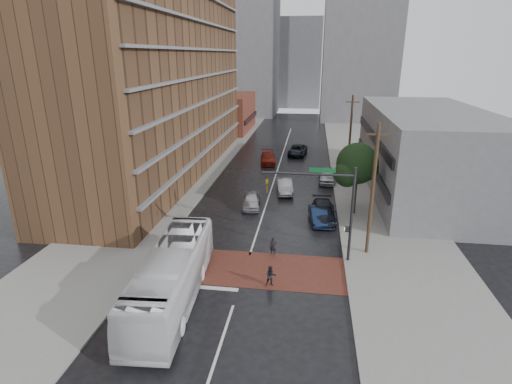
% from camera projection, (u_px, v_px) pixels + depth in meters
% --- Properties ---
extents(ground, '(160.00, 160.00, 0.00)m').
position_uv_depth(ground, '(244.00, 272.00, 27.93)').
color(ground, black).
rests_on(ground, ground).
extents(crosswalk, '(14.00, 5.00, 0.02)m').
position_uv_depth(crosswalk, '(245.00, 268.00, 28.39)').
color(crosswalk, maroon).
rests_on(crosswalk, ground).
extents(sidewalk_west, '(9.00, 90.00, 0.15)m').
position_uv_depth(sidewalk_west, '(190.00, 169.00, 52.82)').
color(sidewalk_west, gray).
rests_on(sidewalk_west, ground).
extents(sidewalk_east, '(9.00, 90.00, 0.15)m').
position_uv_depth(sidewalk_east, '(368.00, 176.00, 49.79)').
color(sidewalk_east, gray).
rests_on(sidewalk_east, ground).
extents(apartment_block, '(10.00, 44.00, 28.00)m').
position_uv_depth(apartment_block, '(161.00, 58.00, 47.66)').
color(apartment_block, brown).
rests_on(apartment_block, ground).
extents(storefront_west, '(8.00, 16.00, 7.00)m').
position_uv_depth(storefront_west, '(230.00, 113.00, 78.91)').
color(storefront_west, maroon).
rests_on(storefront_west, ground).
extents(building_east, '(11.00, 26.00, 9.00)m').
position_uv_depth(building_east, '(425.00, 152.00, 43.01)').
color(building_east, gray).
rests_on(building_east, ground).
extents(distant_tower_west, '(18.00, 16.00, 32.00)m').
position_uv_depth(distant_tower_west, '(240.00, 48.00, 97.55)').
color(distant_tower_west, gray).
rests_on(distant_tower_west, ground).
extents(distant_tower_east, '(16.00, 14.00, 36.00)m').
position_uv_depth(distant_tower_east, '(361.00, 37.00, 87.60)').
color(distant_tower_east, gray).
rests_on(distant_tower_east, ground).
extents(distant_tower_center, '(12.00, 10.00, 24.00)m').
position_uv_depth(distant_tower_center, '(300.00, 63.00, 112.93)').
color(distant_tower_center, gray).
rests_on(distant_tower_center, ground).
extents(street_tree, '(4.20, 4.10, 6.90)m').
position_uv_depth(street_tree, '(357.00, 166.00, 36.53)').
color(street_tree, '#332319').
rests_on(street_tree, ground).
extents(signal_mast, '(6.50, 0.30, 7.20)m').
position_uv_depth(signal_mast, '(332.00, 200.00, 27.96)').
color(signal_mast, '#2D2D33').
rests_on(signal_mast, ground).
extents(utility_pole_near, '(1.60, 0.26, 10.00)m').
position_uv_depth(utility_pole_near, '(373.00, 190.00, 28.84)').
color(utility_pole_near, '#473321').
rests_on(utility_pole_near, ground).
extents(utility_pole_far, '(1.60, 0.26, 10.00)m').
position_uv_depth(utility_pole_far, '(350.00, 137.00, 47.56)').
color(utility_pole_far, '#473321').
rests_on(utility_pole_far, ground).
extents(transit_bus, '(3.72, 12.43, 3.41)m').
position_uv_depth(transit_bus, '(172.00, 275.00, 24.27)').
color(transit_bus, silver).
rests_on(transit_bus, ground).
extents(pedestrian_a, '(0.54, 0.36, 1.46)m').
position_uv_depth(pedestrian_a, '(273.00, 246.00, 30.12)').
color(pedestrian_a, black).
rests_on(pedestrian_a, ground).
extents(pedestrian_b, '(0.80, 0.68, 1.44)m').
position_uv_depth(pedestrian_b, '(271.00, 276.00, 26.02)').
color(pedestrian_b, black).
rests_on(pedestrian_b, ground).
extents(car_travel_a, '(2.15, 4.45, 1.46)m').
position_uv_depth(car_travel_a, '(251.00, 200.00, 39.59)').
color(car_travel_a, '#B4B6BD').
rests_on(car_travel_a, ground).
extents(car_travel_b, '(2.18, 4.71, 1.49)m').
position_uv_depth(car_travel_b, '(285.00, 186.00, 43.78)').
color(car_travel_b, '#9FA2A7').
rests_on(car_travel_b, ground).
extents(car_travel_c, '(2.73, 5.33, 1.48)m').
position_uv_depth(car_travel_c, '(268.00, 158.00, 55.72)').
color(car_travel_c, maroon).
rests_on(car_travel_c, ground).
extents(suv_travel, '(3.03, 5.60, 1.49)m').
position_uv_depth(suv_travel, '(298.00, 150.00, 60.24)').
color(suv_travel, black).
rests_on(suv_travel, ground).
extents(car_parked_near, '(1.96, 4.26, 1.35)m').
position_uv_depth(car_parked_near, '(319.00, 215.00, 35.96)').
color(car_parked_near, '#122242').
rests_on(car_parked_near, ground).
extents(car_parked_mid, '(2.39, 5.48, 1.57)m').
position_uv_depth(car_parked_mid, '(323.00, 212.00, 36.47)').
color(car_parked_mid, black).
rests_on(car_parked_mid, ground).
extents(car_parked_far, '(2.05, 4.89, 1.65)m').
position_uv_depth(car_parked_far, '(327.00, 175.00, 47.41)').
color(car_parked_far, '#A7AAAF').
rests_on(car_parked_far, ground).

